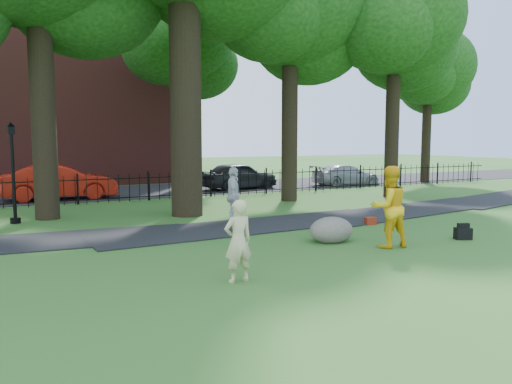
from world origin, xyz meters
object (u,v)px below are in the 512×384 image
woman (238,241)px  man (389,207)px  lamppost (13,174)px  red_sedan (60,182)px  boulder (331,228)px

woman → man: bearing=-170.8°
lamppost → red_sedan: lamppost is taller
woman → man: man is taller
woman → lamppost: size_ratio=0.49×
boulder → lamppost: 10.31m
man → boulder: 1.64m
boulder → red_sedan: 14.23m
red_sedan → boulder: bearing=-153.0°
lamppost → boulder: bearing=-54.1°
man → red_sedan: man is taller
woman → lamppost: bearing=-72.4°
man → lamppost: size_ratio=0.63×
woman → red_sedan: bearing=-87.6°
woman → red_sedan: 15.52m
boulder → man: bearing=-55.5°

